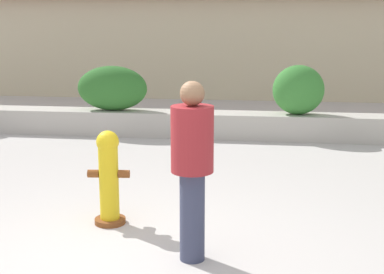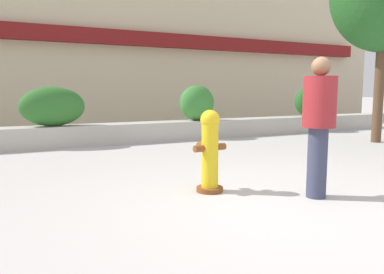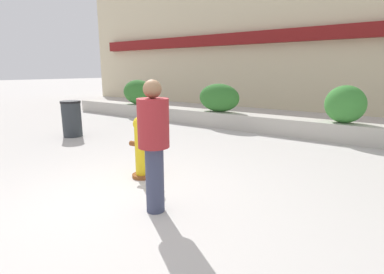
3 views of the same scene
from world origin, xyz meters
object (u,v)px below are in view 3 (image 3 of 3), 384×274
at_px(hedge_bush_1, 219,98).
at_px(fire_hydrant, 141,147).
at_px(hedge_bush_0, 138,92).
at_px(hedge_bush_2, 345,104).
at_px(trash_bin, 72,119).
at_px(pedestrian, 154,139).

distance_m(hedge_bush_1, fire_hydrant, 5.21).
distance_m(hedge_bush_0, fire_hydrant, 7.18).
xyz_separation_m(hedge_bush_2, trash_bin, (-6.34, -3.74, -0.48)).
xyz_separation_m(fire_hydrant, trash_bin, (-4.00, 1.25, -0.04)).
height_order(hedge_bush_1, pedestrian, pedestrian).
bearing_deg(fire_hydrant, hedge_bush_1, 105.82).
bearing_deg(hedge_bush_0, pedestrian, -43.16).
relative_size(hedge_bush_0, fire_hydrant, 1.41).
distance_m(hedge_bush_0, hedge_bush_1, 3.73).
bearing_deg(trash_bin, hedge_bush_0, 107.06).
height_order(pedestrian, trash_bin, pedestrian).
bearing_deg(fire_hydrant, hedge_bush_2, 64.86).
bearing_deg(pedestrian, hedge_bush_2, 77.61).
height_order(fire_hydrant, trash_bin, fire_hydrant).
height_order(hedge_bush_0, fire_hydrant, hedge_bush_0).
distance_m(hedge_bush_2, fire_hydrant, 5.54).
height_order(hedge_bush_0, hedge_bush_2, hedge_bush_0).
distance_m(hedge_bush_0, trash_bin, 3.94).
relative_size(hedge_bush_0, trash_bin, 1.51).
bearing_deg(hedge_bush_1, hedge_bush_2, 0.00).
xyz_separation_m(fire_hydrant, pedestrian, (1.07, -0.83, 0.44)).
relative_size(hedge_bush_0, pedestrian, 0.88).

